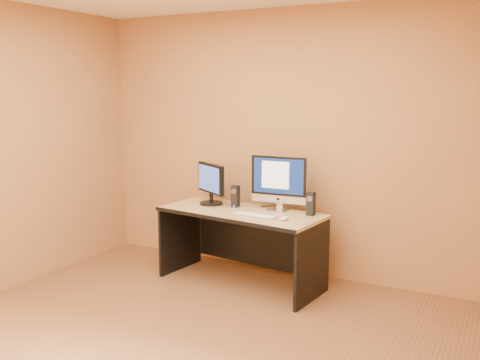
% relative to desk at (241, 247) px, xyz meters
% --- Properties ---
extents(floor, '(4.00, 4.00, 0.00)m').
position_rel_desk_xyz_m(floor, '(0.17, -1.45, -0.35)').
color(floor, brown).
rests_on(floor, ground).
extents(walls, '(4.00, 4.00, 2.60)m').
position_rel_desk_xyz_m(walls, '(0.17, -1.45, 0.95)').
color(walls, '#A17341').
rests_on(walls, ground).
extents(desk, '(1.60, 0.85, 0.71)m').
position_rel_desk_xyz_m(desk, '(0.00, 0.00, 0.00)').
color(desk, tan).
rests_on(desk, ground).
extents(imac, '(0.56, 0.23, 0.53)m').
position_rel_desk_xyz_m(imac, '(0.30, 0.17, 0.62)').
color(imac, '#B5B5BA').
rests_on(imac, desk).
extents(second_monitor, '(0.51, 0.43, 0.40)m').
position_rel_desk_xyz_m(second_monitor, '(-0.39, 0.13, 0.55)').
color(second_monitor, black).
rests_on(second_monitor, desk).
extents(speaker_left, '(0.07, 0.07, 0.21)m').
position_rel_desk_xyz_m(speaker_left, '(-0.12, 0.13, 0.46)').
color(speaker_left, black).
rests_on(speaker_left, desk).
extents(speaker_right, '(0.07, 0.07, 0.21)m').
position_rel_desk_xyz_m(speaker_right, '(0.64, 0.14, 0.46)').
color(speaker_right, black).
rests_on(speaker_right, desk).
extents(keyboard, '(0.42, 0.14, 0.02)m').
position_rel_desk_xyz_m(keyboard, '(0.21, -0.13, 0.36)').
color(keyboard, '#BBBBC0').
rests_on(keyboard, desk).
extents(mouse, '(0.07, 0.11, 0.03)m').
position_rel_desk_xyz_m(mouse, '(0.50, -0.15, 0.37)').
color(mouse, silver).
rests_on(mouse, desk).
extents(cable_a, '(0.09, 0.20, 0.01)m').
position_rel_desk_xyz_m(cable_a, '(0.33, 0.25, 0.36)').
color(cable_a, black).
rests_on(cable_a, desk).
extents(cable_b, '(0.12, 0.13, 0.01)m').
position_rel_desk_xyz_m(cable_b, '(0.15, 0.29, 0.36)').
color(cable_b, black).
rests_on(cable_b, desk).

